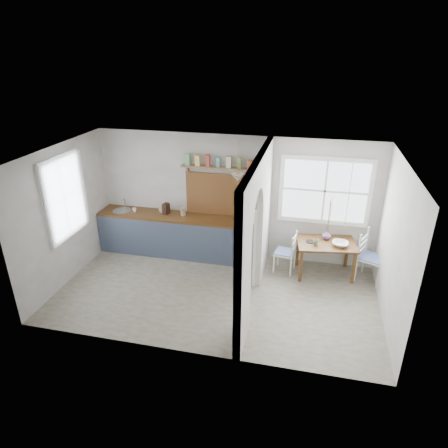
% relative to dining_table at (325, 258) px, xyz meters
% --- Properties ---
extents(floor, '(5.80, 3.20, 0.01)m').
position_rel_dining_table_xyz_m(floor, '(-1.92, -1.15, -0.35)').
color(floor, '#9D9480').
rests_on(floor, ground).
extents(ceiling, '(5.80, 3.20, 0.01)m').
position_rel_dining_table_xyz_m(ceiling, '(-1.92, -1.15, 2.25)').
color(ceiling, silver).
rests_on(ceiling, walls).
extents(walls, '(5.81, 3.21, 2.60)m').
position_rel_dining_table_xyz_m(walls, '(-1.92, -1.15, 0.95)').
color(walls, silver).
rests_on(walls, floor).
extents(partition, '(0.12, 3.20, 2.60)m').
position_rel_dining_table_xyz_m(partition, '(-1.22, -1.09, 1.10)').
color(partition, silver).
rests_on(partition, floor).
extents(kitchen_window, '(0.10, 1.16, 1.50)m').
position_rel_dining_table_xyz_m(kitchen_window, '(-4.79, -1.15, 1.30)').
color(kitchen_window, white).
rests_on(kitchen_window, walls).
extents(nook_window, '(1.76, 0.10, 1.30)m').
position_rel_dining_table_xyz_m(nook_window, '(-0.12, 0.41, 1.25)').
color(nook_window, white).
rests_on(nook_window, walls).
extents(counter, '(3.50, 0.60, 0.90)m').
position_rel_dining_table_xyz_m(counter, '(-3.05, 0.18, 0.11)').
color(counter, brown).
rests_on(counter, floor).
extents(sink, '(0.40, 0.40, 0.02)m').
position_rel_dining_table_xyz_m(sink, '(-4.35, 0.15, 0.54)').
color(sink, '#B7B8BB').
rests_on(sink, counter).
extents(backsplash, '(1.65, 0.03, 0.90)m').
position_rel_dining_table_xyz_m(backsplash, '(-2.13, 0.43, 1.00)').
color(backsplash, brown).
rests_on(backsplash, walls).
extents(shelf, '(1.75, 0.20, 0.21)m').
position_rel_dining_table_xyz_m(shelf, '(-2.13, 0.34, 1.66)').
color(shelf, '#A37C60').
rests_on(shelf, walls).
extents(pendant_lamp, '(0.26, 0.26, 0.16)m').
position_rel_dining_table_xyz_m(pendant_lamp, '(-1.77, 0.00, 1.53)').
color(pendant_lamp, silver).
rests_on(pendant_lamp, ceiling).
extents(utensil_rail, '(0.02, 0.50, 0.02)m').
position_rel_dining_table_xyz_m(utensil_rail, '(-1.31, -0.25, 1.10)').
color(utensil_rail, '#B7B8BB').
rests_on(utensil_rail, partition).
extents(dining_table, '(1.21, 0.91, 0.70)m').
position_rel_dining_table_xyz_m(dining_table, '(0.00, 0.00, 0.00)').
color(dining_table, brown).
rests_on(dining_table, floor).
extents(chair_left, '(0.44, 0.44, 0.84)m').
position_rel_dining_table_xyz_m(chair_left, '(-0.78, -0.05, 0.07)').
color(chair_left, white).
rests_on(chair_left, floor).
extents(chair_right, '(0.61, 0.61, 1.00)m').
position_rel_dining_table_xyz_m(chair_right, '(0.87, -0.04, 0.15)').
color(chair_right, white).
rests_on(chair_right, floor).
extents(kettle, '(0.22, 0.19, 0.23)m').
position_rel_dining_table_xyz_m(kettle, '(-1.45, 0.16, 0.67)').
color(kettle, white).
rests_on(kettle, counter).
extents(mug_a, '(0.10, 0.10, 0.09)m').
position_rel_dining_table_xyz_m(mug_a, '(-4.05, 0.14, 0.60)').
color(mug_a, white).
rests_on(mug_a, counter).
extents(mug_b, '(0.17, 0.17, 0.11)m').
position_rel_dining_table_xyz_m(mug_b, '(-3.46, 0.25, 0.61)').
color(mug_b, silver).
rests_on(mug_b, counter).
extents(knife_block, '(0.14, 0.17, 0.23)m').
position_rel_dining_table_xyz_m(knife_block, '(-3.35, 0.21, 0.67)').
color(knife_block, black).
rests_on(knife_block, counter).
extents(jar, '(0.11, 0.11, 0.17)m').
position_rel_dining_table_xyz_m(jar, '(-2.97, 0.20, 0.64)').
color(jar, tan).
rests_on(jar, counter).
extents(towel_magenta, '(0.02, 0.03, 0.55)m').
position_rel_dining_table_xyz_m(towel_magenta, '(-1.34, -0.16, -0.07)').
color(towel_magenta, '#D32084').
rests_on(towel_magenta, counter).
extents(towel_orange, '(0.02, 0.03, 0.54)m').
position_rel_dining_table_xyz_m(towel_orange, '(-1.34, -0.20, -0.10)').
color(towel_orange, gold).
rests_on(towel_orange, counter).
extents(bowl, '(0.33, 0.33, 0.07)m').
position_rel_dining_table_xyz_m(bowl, '(0.25, -0.07, 0.38)').
color(bowl, white).
rests_on(bowl, dining_table).
extents(table_cup, '(0.13, 0.13, 0.10)m').
position_rel_dining_table_xyz_m(table_cup, '(-0.21, -0.14, 0.40)').
color(table_cup, '#62895B').
rests_on(table_cup, dining_table).
extents(plate, '(0.21, 0.21, 0.01)m').
position_rel_dining_table_xyz_m(plate, '(-0.31, -0.04, 0.35)').
color(plate, black).
rests_on(plate, dining_table).
extents(vase, '(0.22, 0.22, 0.18)m').
position_rel_dining_table_xyz_m(vase, '(-0.01, 0.15, 0.44)').
color(vase, slate).
rests_on(vase, dining_table).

